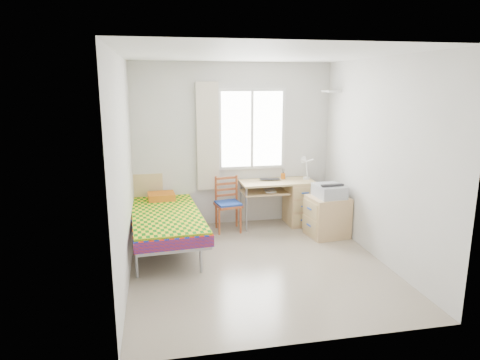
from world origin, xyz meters
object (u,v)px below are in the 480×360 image
(printer, at_px, (329,191))
(chair, at_px, (228,200))
(bed, at_px, (166,217))
(desk, at_px, (295,200))
(cabinet, at_px, (327,216))

(printer, bearing_deg, chair, 153.65)
(bed, distance_m, desk, 2.18)
(desk, bearing_deg, chair, -177.53)
(chair, distance_m, cabinet, 1.54)
(desk, height_order, printer, printer)
(desk, relative_size, printer, 2.47)
(bed, distance_m, cabinet, 2.40)
(bed, height_order, chair, bed)
(desk, height_order, cabinet, desk)
(desk, xyz_separation_m, chair, (-1.13, -0.07, 0.08))
(bed, relative_size, printer, 4.35)
(cabinet, bearing_deg, bed, 172.06)
(chair, height_order, cabinet, chair)
(chair, height_order, printer, chair)
(bed, distance_m, chair, 1.11)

